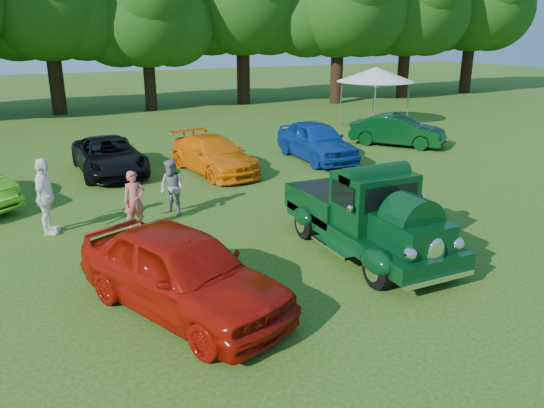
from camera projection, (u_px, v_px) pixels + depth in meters
name	position (u px, v px, depth m)	size (l,w,h in m)	color
ground	(312.00, 261.00, 11.67)	(120.00, 120.00, 0.00)	#234510
hero_pickup	(367.00, 217.00, 11.94)	(2.27, 4.89, 1.91)	black
red_convertible	(182.00, 271.00, 9.40)	(1.81, 4.49, 1.53)	#991006
back_car_black	(109.00, 156.00, 18.63)	(2.09, 4.53, 1.26)	black
back_car_orange	(214.00, 155.00, 18.77)	(1.78, 4.38, 1.27)	orange
back_car_blue	(316.00, 141.00, 20.61)	(1.76, 4.38, 1.49)	navy
back_car_green	(398.00, 131.00, 23.14)	(1.41, 4.03, 1.33)	black
spectator_pink	(135.00, 201.00, 13.30)	(0.55, 0.36, 1.52)	#C85256
spectator_grey	(172.00, 188.00, 14.34)	(0.75, 0.58, 1.54)	gray
spectator_white	(45.00, 197.00, 12.95)	(1.12, 0.47, 1.92)	white
canopy_tent	(376.00, 75.00, 27.59)	(4.67, 4.67, 3.02)	silver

